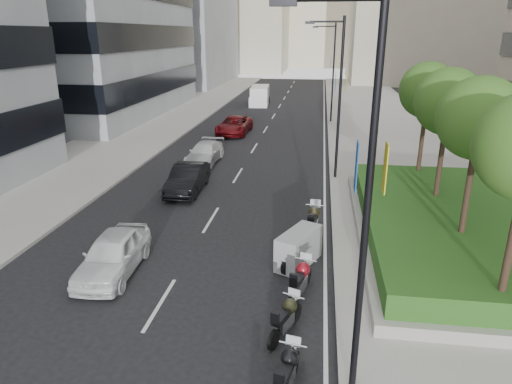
% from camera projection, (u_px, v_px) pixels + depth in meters
% --- Properties ---
extents(sidewalk_right, '(10.00, 100.00, 0.15)m').
position_uv_depth(sidewalk_right, '(390.00, 137.00, 37.36)').
color(sidewalk_right, '#9E9B93').
rests_on(sidewalk_right, ground).
extents(sidewalk_left, '(8.00, 100.00, 0.15)m').
position_uv_depth(sidewalk_left, '(144.00, 130.00, 40.12)').
color(sidewalk_left, '#9E9B93').
rests_on(sidewalk_left, ground).
extents(lane_edge, '(0.12, 100.00, 0.01)m').
position_uv_depth(lane_edge, '(324.00, 136.00, 38.08)').
color(lane_edge, silver).
rests_on(lane_edge, ground).
extents(lane_centre, '(0.12, 100.00, 0.01)m').
position_uv_depth(lane_centre, '(263.00, 134.00, 38.76)').
color(lane_centre, silver).
rests_on(lane_centre, ground).
extents(planter, '(10.00, 14.00, 0.40)m').
position_uv_depth(planter, '(482.00, 236.00, 18.44)').
color(planter, '#9B9890').
rests_on(planter, sidewalk_right).
extents(hedge, '(9.40, 13.40, 0.80)m').
position_uv_depth(hedge, '(485.00, 223.00, 18.24)').
color(hedge, '#16501A').
rests_on(hedge, planter).
extents(tree_1, '(2.80, 2.80, 6.30)m').
position_uv_depth(tree_1, '(479.00, 119.00, 15.10)').
color(tree_1, '#332319').
rests_on(tree_1, planter).
extents(tree_2, '(2.80, 2.80, 6.30)m').
position_uv_depth(tree_2, '(449.00, 102.00, 18.84)').
color(tree_2, '#332319').
rests_on(tree_2, planter).
extents(tree_3, '(2.80, 2.80, 6.30)m').
position_uv_depth(tree_3, '(428.00, 91.00, 22.58)').
color(tree_3, '#332319').
rests_on(tree_3, planter).
extents(lamp_post_0, '(2.34, 0.45, 9.00)m').
position_uv_depth(lamp_post_0, '(361.00, 192.00, 9.24)').
color(lamp_post_0, black).
rests_on(lamp_post_0, ground).
extents(lamp_post_1, '(2.34, 0.45, 9.00)m').
position_uv_depth(lamp_post_1, '(337.00, 92.00, 25.14)').
color(lamp_post_1, black).
rests_on(lamp_post_1, ground).
extents(lamp_post_2, '(2.34, 0.45, 9.00)m').
position_uv_depth(lamp_post_2, '(332.00, 68.00, 41.97)').
color(lamp_post_2, black).
rests_on(lamp_post_2, ground).
extents(motorcycle_2, '(0.70, 2.05, 1.03)m').
position_uv_depth(motorcycle_2, '(287.00, 373.00, 10.74)').
color(motorcycle_2, black).
rests_on(motorcycle_2, ground).
extents(motorcycle_3, '(0.93, 1.92, 1.01)m').
position_uv_depth(motorcycle_3, '(286.00, 317.00, 12.86)').
color(motorcycle_3, black).
rests_on(motorcycle_3, ground).
extents(motorcycle_4, '(0.84, 2.15, 1.09)m').
position_uv_depth(motorcycle_4, '(301.00, 280.00, 14.73)').
color(motorcycle_4, black).
rests_on(motorcycle_4, ground).
extents(motorcycle_5, '(1.70, 2.33, 1.31)m').
position_uv_depth(motorcycle_5, '(299.00, 248.00, 16.72)').
color(motorcycle_5, black).
rests_on(motorcycle_5, ground).
extents(motorcycle_6, '(0.82, 2.45, 1.22)m').
position_uv_depth(motorcycle_6, '(313.00, 222.00, 19.07)').
color(motorcycle_6, black).
rests_on(motorcycle_6, ground).
extents(car_a, '(1.93, 4.35, 1.46)m').
position_uv_depth(car_a, '(113.00, 254.00, 16.14)').
color(car_a, white).
rests_on(car_a, ground).
extents(car_b, '(1.64, 4.47, 1.46)m').
position_uv_depth(car_b, '(188.00, 178.00, 24.51)').
color(car_b, black).
rests_on(car_b, ground).
extents(car_c, '(1.99, 4.55, 1.30)m').
position_uv_depth(car_c, '(205.00, 153.00, 30.09)').
color(car_c, silver).
rests_on(car_c, ground).
extents(car_d, '(2.62, 5.37, 1.47)m').
position_uv_depth(car_d, '(234.00, 125.00, 38.68)').
color(car_d, '#600B10').
rests_on(car_d, ground).
extents(delivery_van, '(2.31, 5.32, 2.18)m').
position_uv_depth(delivery_van, '(260.00, 96.00, 54.13)').
color(delivery_van, white).
rests_on(delivery_van, ground).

